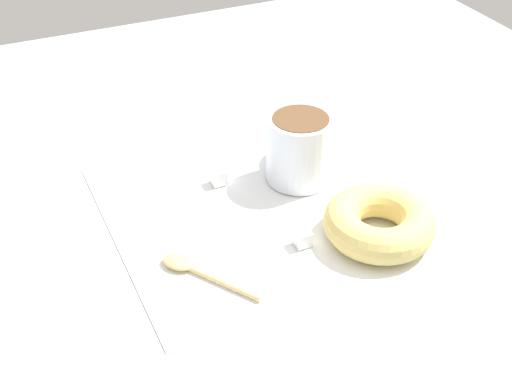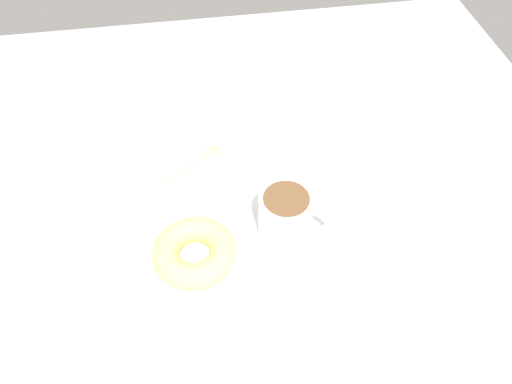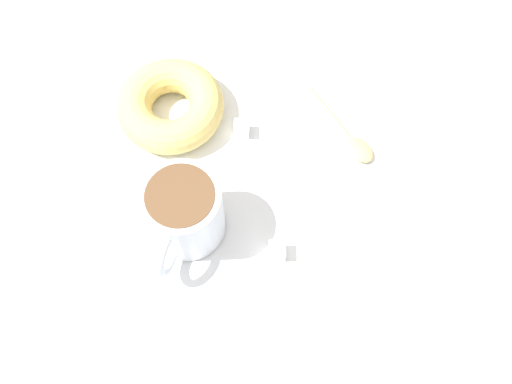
% 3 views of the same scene
% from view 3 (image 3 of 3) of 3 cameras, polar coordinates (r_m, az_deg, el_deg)
% --- Properties ---
extents(ground_plane, '(1.20, 1.20, 0.02)m').
position_cam_3_polar(ground_plane, '(0.64, -2.63, -1.00)').
color(ground_plane, '#99A8B7').
extents(napkin, '(0.34, 0.34, 0.00)m').
position_cam_3_polar(napkin, '(0.63, -0.00, -0.79)').
color(napkin, white).
rests_on(napkin, ground_plane).
extents(coffee_cup, '(0.08, 0.11, 0.08)m').
position_cam_3_polar(coffee_cup, '(0.58, -7.25, -2.09)').
color(coffee_cup, silver).
rests_on(coffee_cup, napkin).
extents(donut, '(0.12, 0.12, 0.04)m').
position_cam_3_polar(donut, '(0.67, -8.55, 8.52)').
color(donut, '#E5C66B').
rests_on(donut, napkin).
extents(spoon, '(0.08, 0.11, 0.01)m').
position_cam_3_polar(spoon, '(0.66, 9.57, 5.15)').
color(spoon, '#D8B772').
rests_on(spoon, napkin).
extents(sugar_cube, '(0.02, 0.02, 0.02)m').
position_cam_3_polar(sugar_cube, '(0.60, 2.10, -5.89)').
color(sugar_cube, white).
rests_on(sugar_cube, napkin).
extents(sugar_cube_extra, '(0.02, 0.02, 0.02)m').
position_cam_3_polar(sugar_cube_extra, '(0.66, -1.44, 6.36)').
color(sugar_cube_extra, white).
rests_on(sugar_cube_extra, napkin).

